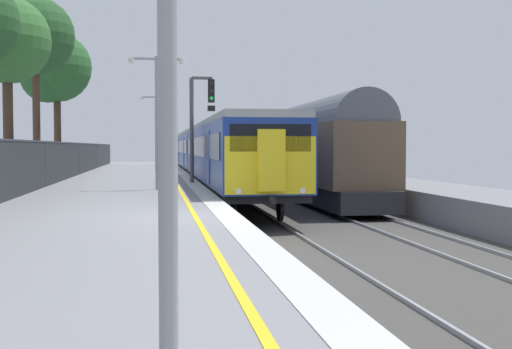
% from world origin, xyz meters
% --- Properties ---
extents(ground, '(17.40, 110.00, 1.21)m').
position_xyz_m(ground, '(2.64, 0.00, -0.61)').
color(ground, gray).
extents(commuter_train_at_platform, '(2.83, 41.44, 3.81)m').
position_xyz_m(commuter_train_at_platform, '(2.10, 24.55, 1.27)').
color(commuter_train_at_platform, navy).
rests_on(commuter_train_at_platform, ground).
extents(freight_train_adjacent_track, '(2.60, 40.53, 4.57)m').
position_xyz_m(freight_train_adjacent_track, '(6.10, 26.93, 1.50)').
color(freight_train_adjacent_track, '#232326').
rests_on(freight_train_adjacent_track, ground).
extents(signal_gantry, '(1.10, 0.24, 4.58)m').
position_xyz_m(signal_gantry, '(0.64, 13.85, 2.88)').
color(signal_gantry, '#47474C').
rests_on(signal_gantry, ground).
extents(platform_lamp_mid, '(2.00, 0.20, 4.83)m').
position_xyz_m(platform_lamp_mid, '(-1.14, 9.44, 2.90)').
color(platform_lamp_mid, '#93999E').
rests_on(platform_lamp_mid, ground).
extents(platform_lamp_far, '(2.00, 0.20, 4.90)m').
position_xyz_m(platform_lamp_far, '(-1.14, 29.02, 2.94)').
color(platform_lamp_far, '#93999E').
rests_on(platform_lamp_far, ground).
extents(background_tree_left, '(3.20, 3.20, 7.09)m').
position_xyz_m(background_tree_left, '(-6.65, 10.74, 5.38)').
color(background_tree_left, '#473323').
rests_on(background_tree_left, ground).
extents(background_tree_right, '(3.84, 3.84, 8.97)m').
position_xyz_m(background_tree_right, '(-7.08, 19.29, 6.86)').
color(background_tree_right, '#473323').
rests_on(background_tree_right, ground).
extents(background_tree_back, '(4.30, 4.21, 8.52)m').
position_xyz_m(background_tree_back, '(-7.31, 27.13, 6.22)').
color(background_tree_back, '#473323').
rests_on(background_tree_back, ground).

